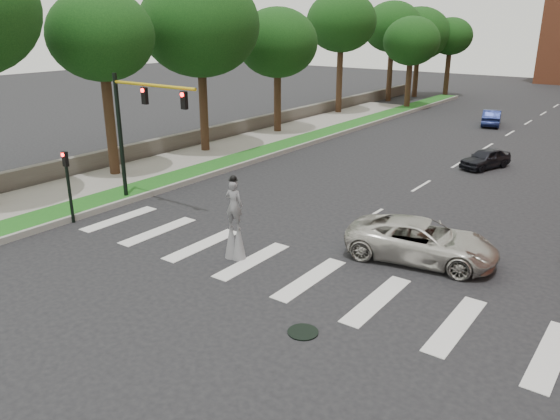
% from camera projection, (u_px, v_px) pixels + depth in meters
% --- Properties ---
extents(ground_plane, '(160.00, 160.00, 0.00)m').
position_uv_depth(ground_plane, '(263.00, 280.00, 18.91)').
color(ground_plane, black).
rests_on(ground_plane, ground).
extents(grass_median, '(2.00, 60.00, 0.25)m').
position_uv_depth(grass_median, '(306.00, 139.00, 40.52)').
color(grass_median, '#185418').
rests_on(grass_median, ground).
extents(median_curb, '(0.20, 60.00, 0.28)m').
position_uv_depth(median_curb, '(318.00, 141.00, 39.93)').
color(median_curb, gray).
rests_on(median_curb, ground).
extents(sidewalk_left, '(4.00, 60.00, 0.18)m').
position_uv_depth(sidewalk_left, '(179.00, 160.00, 34.58)').
color(sidewalk_left, gray).
rests_on(sidewalk_left, ground).
extents(stone_wall, '(0.50, 56.00, 1.10)m').
position_uv_depth(stone_wall, '(264.00, 122.00, 44.97)').
color(stone_wall, '#524E46').
rests_on(stone_wall, ground).
extents(manhole, '(0.90, 0.90, 0.04)m').
position_uv_depth(manhole, '(303.00, 332.00, 15.71)').
color(manhole, black).
rests_on(manhole, ground).
extents(traffic_signal, '(5.30, 0.23, 6.20)m').
position_uv_depth(traffic_signal, '(135.00, 120.00, 25.27)').
color(traffic_signal, black).
rests_on(traffic_signal, ground).
extents(secondary_signal, '(0.25, 0.21, 3.23)m').
position_uv_depth(secondary_signal, '(68.00, 180.00, 23.62)').
color(secondary_signal, black).
rests_on(secondary_signal, ground).
extents(stilt_performer, '(0.83, 0.58, 3.25)m').
position_uv_depth(stilt_performer, '(235.00, 225.00, 20.22)').
color(stilt_performer, '#322014').
rests_on(stilt_performer, ground).
extents(suv_crossing, '(5.87, 3.45, 1.53)m').
position_uv_depth(suv_crossing, '(421.00, 241.00, 20.25)').
color(suv_crossing, beige).
rests_on(suv_crossing, ground).
extents(car_near, '(2.56, 3.81, 1.21)m').
position_uv_depth(car_near, '(485.00, 158.00, 32.96)').
color(car_near, black).
rests_on(car_near, ground).
extents(car_mid, '(2.34, 4.31, 1.35)m').
position_uv_depth(car_mid, '(492.00, 118.00, 46.32)').
color(car_mid, '#161F4E').
rests_on(car_mid, ground).
extents(tree_1, '(5.64, 5.64, 10.13)m').
position_uv_depth(tree_1, '(101.00, 37.00, 28.90)').
color(tree_1, '#322014').
rests_on(tree_1, ground).
extents(tree_2, '(7.63, 7.63, 11.46)m').
position_uv_depth(tree_2, '(200.00, 25.00, 34.41)').
color(tree_2, '#322014').
rests_on(tree_2, ground).
extents(tree_3, '(6.11, 6.11, 9.49)m').
position_uv_depth(tree_3, '(277.00, 43.00, 41.18)').
color(tree_3, '#322014').
rests_on(tree_3, ground).
extents(tree_4, '(6.38, 6.38, 11.08)m').
position_uv_depth(tree_4, '(341.00, 22.00, 49.54)').
color(tree_4, '#322014').
rests_on(tree_4, ground).
extents(tree_5, '(6.24, 6.24, 10.47)m').
position_uv_depth(tree_5, '(393.00, 27.00, 58.06)').
color(tree_5, '#322014').
rests_on(tree_5, ground).
extents(tree_6, '(5.50, 5.50, 8.91)m').
position_uv_depth(tree_6, '(412.00, 41.00, 53.14)').
color(tree_6, '#322014').
rests_on(tree_6, ground).
extents(tree_7, '(4.89, 4.89, 8.84)m').
position_uv_depth(tree_7, '(451.00, 37.00, 62.03)').
color(tree_7, '#322014').
rests_on(tree_7, ground).
extents(tree_8, '(6.91, 6.91, 9.97)m').
position_uv_depth(tree_8, '(419.00, 34.00, 61.55)').
color(tree_8, '#322014').
rests_on(tree_8, ground).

